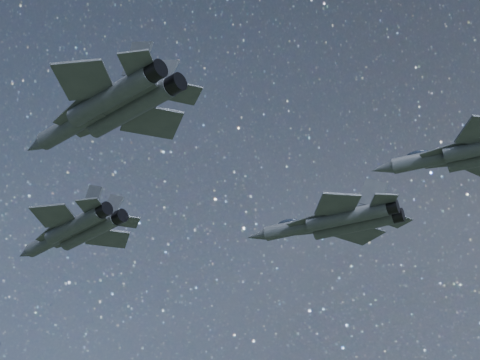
% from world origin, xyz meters
% --- Properties ---
extents(jet_lead, '(18.12, 12.28, 4.56)m').
position_xyz_m(jet_lead, '(-20.59, -4.14, 142.59)').
color(jet_lead, '#333840').
extents(jet_left, '(19.74, 14.00, 5.02)m').
position_xyz_m(jet_left, '(2.54, 14.13, 146.63)').
color(jet_left, '#333840').
extents(jet_right, '(18.92, 12.95, 4.75)m').
position_xyz_m(jet_right, '(-3.64, -21.60, 141.88)').
color(jet_right, '#333840').
extents(jet_slot, '(16.18, 11.39, 4.09)m').
position_xyz_m(jet_slot, '(21.44, -1.97, 141.33)').
color(jet_slot, '#333840').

